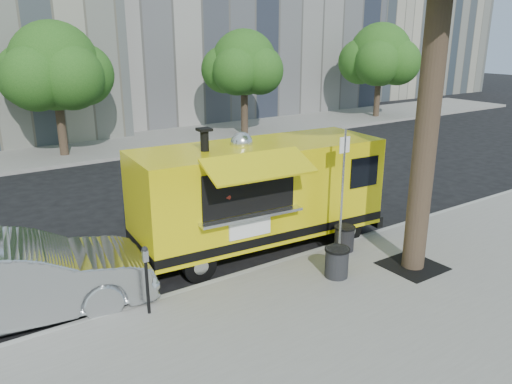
% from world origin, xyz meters
% --- Properties ---
extents(ground, '(120.00, 120.00, 0.00)m').
position_xyz_m(ground, '(0.00, 0.00, 0.00)').
color(ground, black).
rests_on(ground, ground).
extents(sidewalk, '(60.00, 6.00, 0.15)m').
position_xyz_m(sidewalk, '(0.00, -4.00, 0.07)').
color(sidewalk, gray).
rests_on(sidewalk, ground).
extents(curb, '(60.00, 0.14, 0.16)m').
position_xyz_m(curb, '(0.00, -0.93, 0.07)').
color(curb, '#999993').
rests_on(curb, ground).
extents(far_sidewalk, '(60.00, 5.00, 0.15)m').
position_xyz_m(far_sidewalk, '(0.00, 13.50, 0.07)').
color(far_sidewalk, gray).
rests_on(far_sidewalk, ground).
extents(building_right, '(16.00, 12.00, 16.00)m').
position_xyz_m(building_right, '(30.00, 24.00, 8.00)').
color(building_right, '#A59F89').
rests_on(building_right, ground).
extents(tree_well, '(1.20, 1.20, 0.02)m').
position_xyz_m(tree_well, '(2.60, -2.80, 0.15)').
color(tree_well, black).
rests_on(tree_well, sidewalk).
extents(far_tree_b, '(3.60, 3.60, 5.50)m').
position_xyz_m(far_tree_b, '(-1.00, 12.70, 3.83)').
color(far_tree_b, '#33261C').
rests_on(far_tree_b, far_sidewalk).
extents(far_tree_c, '(3.24, 3.24, 5.21)m').
position_xyz_m(far_tree_c, '(8.00, 12.40, 3.72)').
color(far_tree_c, '#33261C').
rests_on(far_tree_c, far_sidewalk).
extents(far_tree_d, '(3.78, 3.78, 5.64)m').
position_xyz_m(far_tree_d, '(18.00, 12.60, 3.89)').
color(far_tree_d, '#33261C').
rests_on(far_tree_d, far_sidewalk).
extents(sign_post, '(0.28, 0.06, 3.00)m').
position_xyz_m(sign_post, '(1.55, -1.55, 1.85)').
color(sign_post, silver).
rests_on(sign_post, sidewalk).
extents(parking_meter, '(0.11, 0.11, 1.33)m').
position_xyz_m(parking_meter, '(-3.00, -1.35, 0.98)').
color(parking_meter, black).
rests_on(parking_meter, sidewalk).
extents(food_truck, '(6.45, 3.14, 3.10)m').
position_xyz_m(food_truck, '(0.50, 0.17, 1.46)').
color(food_truck, yellow).
rests_on(food_truck, ground).
extents(sedan, '(5.02, 2.28, 1.60)m').
position_xyz_m(sedan, '(-4.96, 0.01, 0.80)').
color(sedan, '#A9ADB0').
rests_on(sedan, ground).
extents(trash_bin_left, '(0.50, 0.50, 0.60)m').
position_xyz_m(trash_bin_left, '(1.95, -1.30, 0.47)').
color(trash_bin_left, black).
rests_on(trash_bin_left, sidewalk).
extents(trash_bin_right, '(0.54, 0.54, 0.64)m').
position_xyz_m(trash_bin_right, '(0.87, -2.20, 0.49)').
color(trash_bin_right, black).
rests_on(trash_bin_right, sidewalk).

